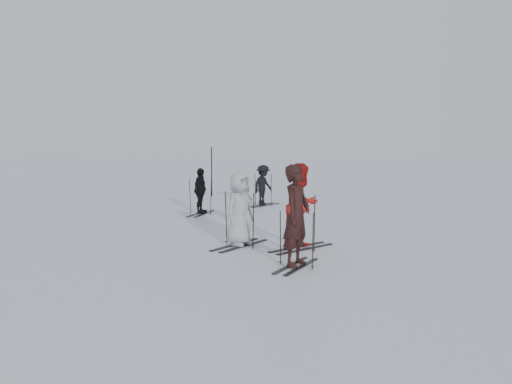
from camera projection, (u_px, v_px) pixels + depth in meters
ground at (249, 232)px, 13.57m from camera, size 120.00×120.00×0.00m
skier_near_dark at (297, 217)px, 9.82m from camera, size 0.68×0.84×2.00m
skier_red at (302, 207)px, 11.45m from camera, size 1.17×1.20×1.95m
skier_grey at (239, 210)px, 11.77m from camera, size 0.85×0.99×1.72m
skier_uphill_left at (200, 192)px, 16.82m from camera, size 0.46×0.93×1.53m
skier_uphill_far at (263, 186)px, 18.99m from camera, size 0.95×1.13×1.52m
skis_near_dark at (296, 238)px, 9.87m from camera, size 1.75×1.28×1.15m
skis_red at (302, 220)px, 11.49m from camera, size 2.02×1.90×1.33m
skis_grey at (239, 218)px, 11.79m from camera, size 2.07×1.65×1.33m
skis_uphill_left at (200, 196)px, 16.83m from camera, size 1.78×1.06×1.24m
skis_uphill_far at (263, 189)px, 19.01m from camera, size 1.95×1.59×1.26m
piste_marker at (212, 172)px, 22.02m from camera, size 0.06×0.06×2.18m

